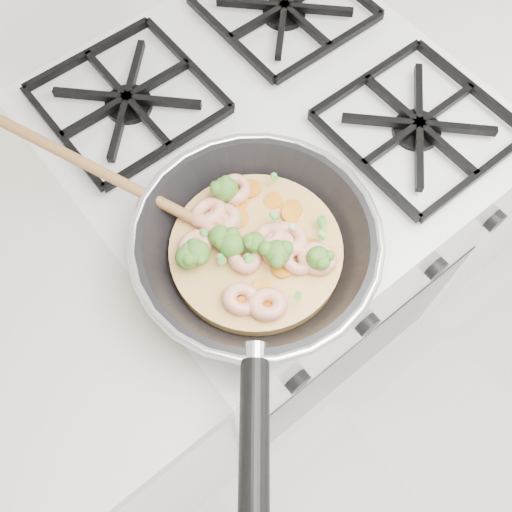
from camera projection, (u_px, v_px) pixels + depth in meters
stove at (266, 249)px, 1.24m from camera, size 0.60×0.60×0.92m
counter_right at (509, 76)px, 1.46m from camera, size 1.00×0.60×0.90m
skillet at (254, 249)px, 0.69m from camera, size 0.37×0.57×0.10m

